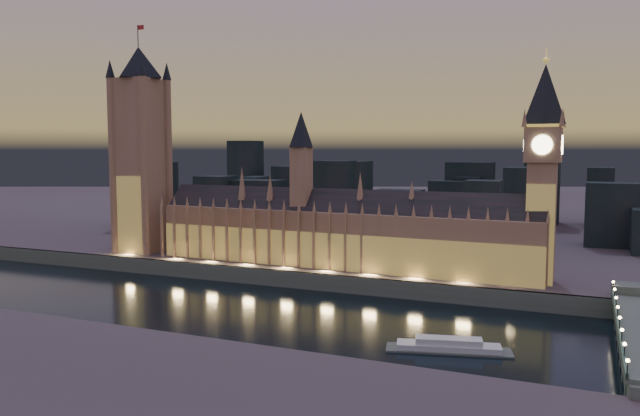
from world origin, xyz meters
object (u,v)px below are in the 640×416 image
at_px(river_boat, 449,346).
at_px(victoria_tower, 141,140).
at_px(elizabeth_tower, 543,154).
at_px(palace_of_westminster, 336,230).

bearing_deg(river_boat, victoria_tower, 156.15).
distance_m(elizabeth_tower, river_boat, 109.47).
xyz_separation_m(palace_of_westminster, river_boat, (75.25, -86.44, -24.81)).
xyz_separation_m(victoria_tower, river_boat, (195.88, -86.61, -70.51)).
height_order(palace_of_westminster, river_boat, palace_of_westminster).
distance_m(palace_of_westminster, elizabeth_tower, 104.66).
bearing_deg(elizabeth_tower, river_boat, -104.33).
xyz_separation_m(victoria_tower, elizabeth_tower, (218.00, -0.01, -7.31)).
relative_size(palace_of_westminster, victoria_tower, 1.57).
height_order(victoria_tower, river_boat, victoria_tower).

